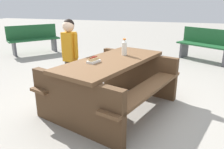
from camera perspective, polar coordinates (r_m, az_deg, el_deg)
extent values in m
plane|color=gray|center=(3.41, 0.00, -8.41)|extent=(30.00, 30.00, 0.00)
cube|color=brown|center=(3.15, 0.00, 3.46)|extent=(1.95, 1.29, 0.05)
cube|color=brown|center=(2.97, 8.90, -3.69)|extent=(1.80, 0.83, 0.04)
cube|color=brown|center=(3.57, -7.39, 0.18)|extent=(1.80, 0.83, 0.04)
cube|color=#4D3520|center=(2.72, -9.55, -7.79)|extent=(0.53, 1.36, 0.70)
cube|color=#4D3520|center=(3.89, 6.59, 0.53)|extent=(0.53, 1.36, 0.70)
cylinder|color=silver|center=(3.39, 3.19, 6.66)|extent=(0.08, 0.08, 0.20)
cone|color=silver|center=(3.37, 3.23, 8.63)|extent=(0.07, 0.07, 0.04)
cylinder|color=orange|center=(3.36, 3.24, 9.12)|extent=(0.04, 0.04, 0.02)
cube|color=white|center=(2.99, -4.77, 3.39)|extent=(0.21, 0.16, 0.03)
cube|color=#D8B272|center=(2.98, -4.79, 4.00)|extent=(0.16, 0.10, 0.04)
cylinder|color=maroon|center=(2.98, -4.80, 4.33)|extent=(0.14, 0.07, 0.03)
ellipsoid|color=maroon|center=(2.98, -4.80, 4.56)|extent=(0.07, 0.04, 0.01)
cylinder|color=brown|center=(3.89, -9.65, -0.62)|extent=(0.09, 0.09, 0.57)
cylinder|color=brown|center=(3.95, -11.23, -0.39)|extent=(0.09, 0.09, 0.57)
cube|color=orange|center=(3.79, -10.91, 7.08)|extent=(0.20, 0.21, 0.48)
cylinder|color=orange|center=(3.72, -9.34, 7.34)|extent=(0.07, 0.07, 0.41)
cylinder|color=orange|center=(3.85, -12.46, 7.52)|extent=(0.07, 0.07, 0.41)
sphere|color=beige|center=(3.74, -11.22, 12.15)|extent=(0.19, 0.19, 0.19)
sphere|color=black|center=(3.75, -11.12, 12.54)|extent=(0.18, 0.18, 0.18)
cube|color=#1E592D|center=(6.38, 22.89, 6.97)|extent=(1.14, 1.48, 0.04)
cube|color=#1E592D|center=(6.50, 23.86, 9.03)|extent=(0.84, 1.29, 0.40)
cube|color=#4C4C51|center=(6.70, 18.10, 6.03)|extent=(0.34, 0.24, 0.41)
cube|color=#1E592D|center=(7.20, -19.44, 8.53)|extent=(1.41, 1.26, 0.04)
cube|color=#1E592D|center=(7.34, -20.00, 10.39)|extent=(1.18, 0.99, 0.40)
cube|color=#4C4C51|center=(7.12, -23.92, 6.04)|extent=(0.28, 0.32, 0.41)
cube|color=#4C4C51|center=(7.41, -14.76, 7.45)|extent=(0.28, 0.32, 0.41)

